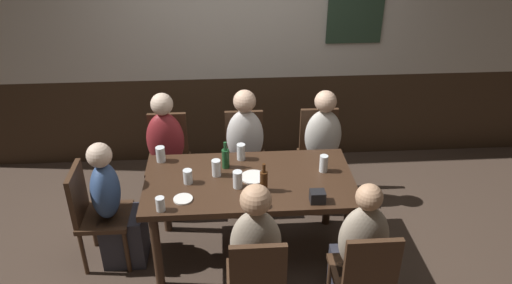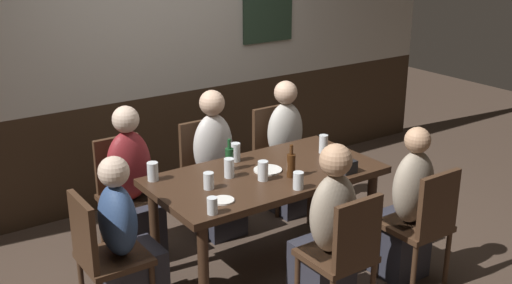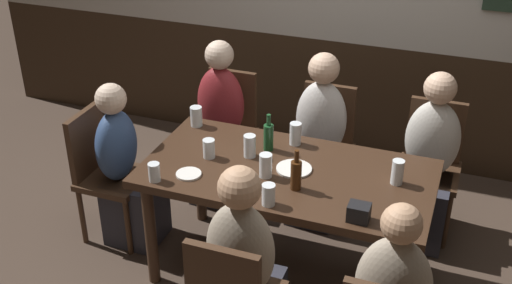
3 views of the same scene
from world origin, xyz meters
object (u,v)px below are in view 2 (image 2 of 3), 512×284
object	(u,v)px
chair_head_west	(102,252)
person_mid_near	(327,241)
chair_mid_far	(206,168)
condiment_caddy	(348,167)
person_left_far	(133,195)
beer_glass_tall	(323,145)
pint_glass_amber	(263,172)
pint_glass_pale	(212,207)
chair_mid_near	(344,251)
beer_glass_half	(236,153)
highball_clear	(298,181)
beer_bottle_green	(229,158)
person_right_near	(405,215)
tumbler_short	(209,182)
dining_table	(266,184)
chair_right_far	(277,151)
chair_right_near	(424,221)
person_right_far	(288,157)
beer_bottle_brown	(291,165)
person_mid_far	(217,174)
pint_glass_stout	(153,172)
person_head_west	(127,250)
plate_white_large	(268,170)
plate_white_small	(223,200)
tumbler_water	(229,169)
chair_left_far	(125,188)

from	to	relation	value
chair_head_west	person_mid_near	xyz separation A→B (m)	(1.24, -0.68, -0.00)
chair_mid_far	condiment_caddy	size ratio (longest dim) A/B	8.00
person_left_far	beer_glass_tall	size ratio (longest dim) A/B	8.28
pint_glass_amber	pint_glass_pale	bearing A→B (deg)	-155.44
chair_mid_near	beer_glass_half	bearing A→B (deg)	92.61
highball_clear	pint_glass_pale	world-z (taller)	highball_clear
beer_glass_half	beer_bottle_green	xyz separation A→B (m)	(-0.13, -0.12, 0.03)
person_right_near	tumbler_short	xyz separation A→B (m)	(-1.20, 0.66, 0.31)
dining_table	chair_right_far	distance (m)	1.12
person_mid_near	beer_glass_half	xyz separation A→B (m)	(-0.05, 0.99, 0.31)
chair_right_near	person_right_near	bearing A→B (deg)	90.00
person_left_far	person_right_far	distance (m)	1.44
tumbler_short	condiment_caddy	xyz separation A→B (m)	(0.95, -0.31, -0.00)
beer_bottle_brown	person_mid_far	bearing A→B (deg)	96.64
beer_glass_half	pint_glass_stout	bearing A→B (deg)	178.78
condiment_caddy	pint_glass_stout	bearing A→B (deg)	151.28
person_mid_far	pint_glass_pale	bearing A→B (deg)	-122.20
pint_glass_amber	dining_table	bearing A→B (deg)	46.82
beer_bottle_brown	condiment_caddy	world-z (taller)	beer_bottle_brown
chair_right_far	chair_mid_near	bearing A→B (deg)	-113.26
chair_right_far	person_head_west	bearing A→B (deg)	-154.91
beer_bottle_brown	plate_white_large	distance (m)	0.21
tumbler_short	condiment_caddy	bearing A→B (deg)	-18.17
plate_white_small	beer_bottle_brown	bearing A→B (deg)	7.15
person_right_far	tumbler_water	bearing A→B (deg)	-148.38
chair_mid_near	pint_glass_stout	world-z (taller)	chair_mid_near
tumbler_water	person_right_near	bearing A→B (deg)	-37.52
pint_glass_amber	condiment_caddy	distance (m)	0.62
person_mid_far	pint_glass_amber	distance (m)	0.84
person_right_near	beer_glass_half	distance (m)	1.30
beer_bottle_brown	person_right_far	bearing A→B (deg)	53.49
chair_mid_near	highball_clear	xyz separation A→B (m)	(0.01, 0.48, 0.30)
person_head_west	tumbler_water	distance (m)	0.88
person_mid_far	beer_bottle_green	size ratio (longest dim) A/B	5.10
beer_bottle_brown	chair_head_west	bearing A→B (deg)	172.98
chair_head_west	beer_bottle_green	size ratio (longest dim) A/B	3.79
chair_mid_near	pint_glass_stout	size ratio (longest dim) A/B	6.77
person_right_far	plate_white_large	xyz separation A→B (m)	(-0.69, -0.66, 0.26)
dining_table	beer_bottle_brown	distance (m)	0.26
person_mid_near	beer_bottle_brown	size ratio (longest dim) A/B	4.93
tumbler_water	pint_glass_amber	bearing A→B (deg)	-47.53
person_right_near	beer_glass_tall	size ratio (longest dim) A/B	8.00
person_left_far	pint_glass_amber	bearing A→B (deg)	-51.26
beer_glass_half	person_left_far	bearing A→B (deg)	151.20
pint_glass_stout	tumbler_water	world-z (taller)	tumbler_water
chair_left_far	person_mid_near	size ratio (longest dim) A/B	0.76
plate_white_small	pint_glass_stout	bearing A→B (deg)	110.84
pint_glass_pale	beer_glass_half	distance (m)	0.90
plate_white_large	person_mid_near	bearing A→B (deg)	-92.62
chair_mid_near	person_mid_far	size ratio (longest dim) A/B	0.74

